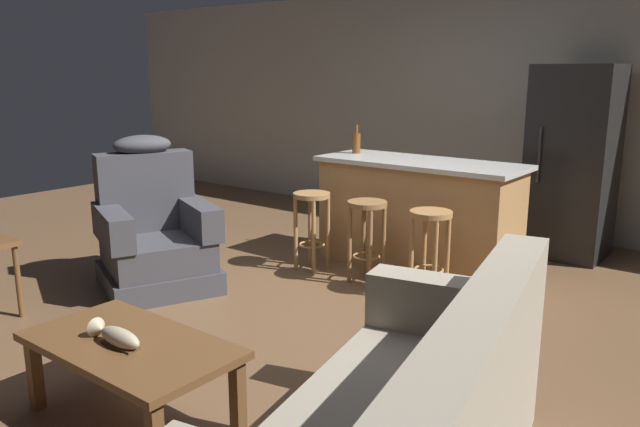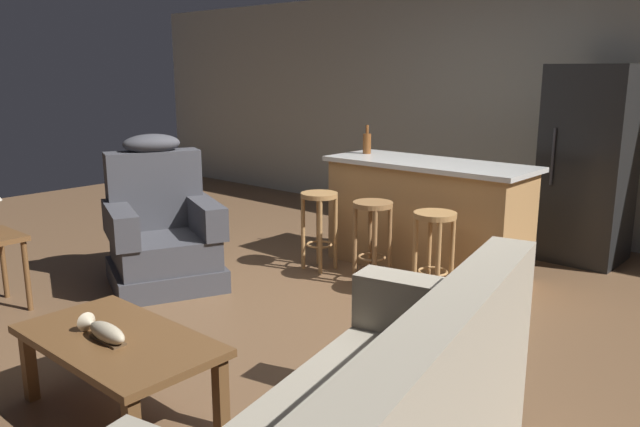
% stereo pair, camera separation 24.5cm
% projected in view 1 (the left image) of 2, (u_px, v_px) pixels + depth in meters
% --- Properties ---
extents(ground_plane, '(12.00, 12.00, 0.00)m').
position_uv_depth(ground_plane, '(324.00, 311.00, 4.53)').
color(ground_plane, brown).
extents(back_wall, '(12.00, 0.05, 2.60)m').
position_uv_depth(back_wall, '(503.00, 109.00, 6.64)').
color(back_wall, '#B2B2A3').
rests_on(back_wall, ground_plane).
extents(coffee_table, '(1.10, 0.60, 0.42)m').
position_uv_depth(coffee_table, '(130.00, 352.00, 3.04)').
color(coffee_table, brown).
rests_on(coffee_table, ground_plane).
extents(fish_figurine, '(0.34, 0.10, 0.10)m').
position_uv_depth(fish_figurine, '(116.00, 336.00, 2.98)').
color(fish_figurine, '#4C3823').
rests_on(fish_figurine, coffee_table).
extents(recliner_near_lamp, '(1.11, 1.11, 1.20)m').
position_uv_depth(recliner_near_lamp, '(154.00, 235.00, 4.98)').
color(recliner_near_lamp, '#3D3D42').
rests_on(recliner_near_lamp, ground_plane).
extents(kitchen_island, '(1.80, 0.70, 0.95)m').
position_uv_depth(kitchen_island, '(418.00, 214.00, 5.46)').
color(kitchen_island, '#AD7F4C').
rests_on(kitchen_island, ground_plane).
extents(bar_stool_left, '(0.32, 0.32, 0.68)m').
position_uv_depth(bar_stool_left, '(312.00, 216.00, 5.39)').
color(bar_stool_left, '#A87A47').
rests_on(bar_stool_left, ground_plane).
extents(bar_stool_middle, '(0.32, 0.32, 0.68)m').
position_uv_depth(bar_stool_middle, '(367.00, 226.00, 5.05)').
color(bar_stool_middle, olive).
rests_on(bar_stool_middle, ground_plane).
extents(bar_stool_right, '(0.32, 0.32, 0.68)m').
position_uv_depth(bar_stool_right, '(430.00, 238.00, 4.70)').
color(bar_stool_right, '#A87A47').
rests_on(bar_stool_right, ground_plane).
extents(refrigerator, '(0.70, 0.69, 1.76)m').
position_uv_depth(refrigerator, '(572.00, 162.00, 5.74)').
color(refrigerator, black).
rests_on(refrigerator, ground_plane).
extents(bottle_tall_green, '(0.08, 0.08, 0.27)m').
position_uv_depth(bottle_tall_green, '(356.00, 142.00, 5.80)').
color(bottle_tall_green, brown).
rests_on(bottle_tall_green, kitchen_island).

